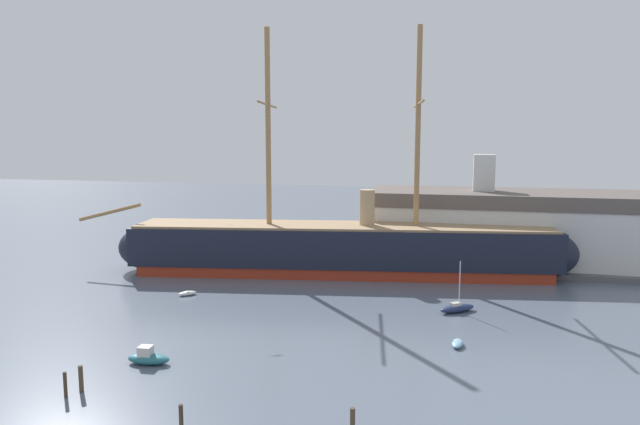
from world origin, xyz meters
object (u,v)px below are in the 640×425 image
Objects in this scene: mooring_piling_left_pair at (181,420)px; mooring_piling_right_pair at (65,385)px; mooring_piling_midwater at (81,379)px; seagull_in_flight at (232,225)px; sailboat_far_left at (183,256)px; mooring_piling_nearest at (353,422)px; dinghy_alongside_bow at (187,293)px; dinghy_distant_centre at (358,251)px; dockside_warehouse_right at (504,228)px; sailboat_alongside_stern at (457,308)px; tall_ship at (342,248)px; motorboat_foreground_left at (148,358)px; dinghy_mid_right at (457,343)px.

mooring_piling_left_pair is 11.48m from mooring_piling_right_pair.
seagull_in_flight reaches higher than mooring_piling_midwater.
sailboat_far_left is 60.50m from mooring_piling_nearest.
dinghy_distant_centre is (15.91, 32.14, -0.03)m from dinghy_alongside_bow.
mooring_piling_nearest is at bearing -46.60° from dinghy_alongside_bow.
mooring_piling_left_pair is at bearing -112.16° from dockside_warehouse_right.
seagull_in_flight reaches higher than mooring_piling_right_pair.
mooring_piling_right_pair is at bearing -100.94° from dinghy_distant_centre.
seagull_in_flight is at bearing 77.98° from mooring_piling_right_pair.
dinghy_alongside_bow is 28.28m from mooring_piling_right_pair.
seagull_in_flight is at bearing -100.34° from dinghy_distant_centre.
mooring_piling_right_pair is (-28.63, -29.11, 0.51)m from sailboat_alongside_stern.
tall_ship is 31.29× the size of dinghy_alongside_bow.
mooring_piling_right_pair is at bearing -109.49° from motorboat_foreground_left.
mooring_piling_right_pair is 67.00m from dockside_warehouse_right.
mooring_piling_right_pair reaches higher than dinghy_mid_right.
sailboat_far_left is at bearing 119.01° from dinghy_alongside_bow.
mooring_piling_left_pair is (26.31, -50.36, 0.51)m from sailboat_far_left.
tall_ship is at bearing 102.90° from mooring_piling_nearest.
dinghy_distant_centre is 1.04× the size of mooring_piling_midwater.
dinghy_mid_right is 19.45m from mooring_piling_nearest.
tall_ship is 33.02× the size of dinghy_distant_centre.
sailboat_alongside_stern reaches higher than mooring_piling_nearest.
dinghy_distant_centre is 62.87m from mooring_piling_left_pair.
mooring_piling_midwater reaches higher than motorboat_foreground_left.
sailboat_alongside_stern is 29.86m from mooring_piling_nearest.
dinghy_distant_centre is at bearing 89.56° from mooring_piling_left_pair.
dinghy_mid_right is at bearing -33.72° from sailboat_far_left.
dockside_warehouse_right is at bearing 67.84° from mooring_piling_left_pair.
sailboat_far_left reaches higher than dinghy_distant_centre.
dockside_warehouse_right is (39.67, 28.76, 5.43)m from dinghy_alongside_bow.
sailboat_alongside_stern is at bearing 44.85° from mooring_piling_midwater.
dinghy_mid_right is 1.10× the size of dinghy_distant_centre.
seagull_in_flight is at bearing -108.49° from tall_ship.
seagull_in_flight is (-24.03, -7.51, 9.77)m from sailboat_alongside_stern.
mooring_piling_midwater is 2.29× the size of seagull_in_flight.
dinghy_mid_right is 34.07m from mooring_piling_right_pair.
sailboat_far_left is at bearing 146.28° from dinghy_mid_right.
mooring_piling_nearest reaches higher than dinghy_mid_right.
sailboat_alongside_stern is at bearing -61.21° from dinghy_distant_centre.
tall_ship is 37.99m from motorboat_foreground_left.
tall_ship reaches higher than mooring_piling_left_pair.
mooring_piling_left_pair is (-17.50, -31.90, 0.55)m from sailboat_alongside_stern.
mooring_piling_nearest is at bearing -50.93° from seagull_in_flight.
seagull_in_flight is (-30.77, -35.11, 4.56)m from dockside_warehouse_right.
sailboat_alongside_stern reaches higher than dinghy_mid_right.
mooring_piling_right_pair is (-12.08, -43.97, -2.74)m from tall_ship.
sailboat_alongside_stern is 35.34m from dinghy_distant_centre.
tall_ship is 27.68m from sailboat_far_left.
mooring_piling_left_pair is at bearing -165.96° from mooring_piling_nearest.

